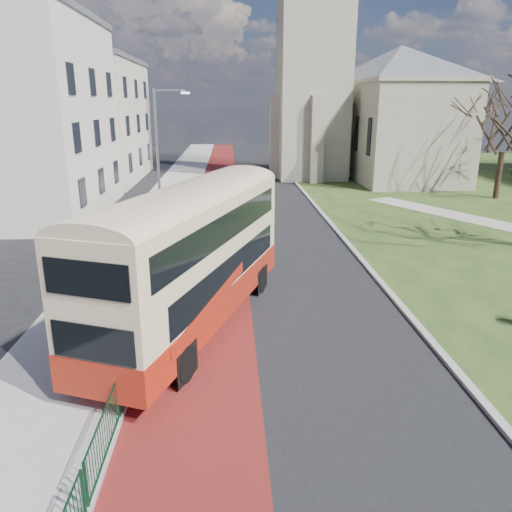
{
  "coord_description": "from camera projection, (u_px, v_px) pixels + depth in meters",
  "views": [
    {
      "loc": [
        -0.23,
        -12.67,
        7.32
      ],
      "look_at": [
        0.7,
        4.59,
        2.0
      ],
      "focal_mm": 35.0,
      "sensor_mm": 36.0,
      "label": 1
    }
  ],
  "objects": [
    {
      "name": "ground",
      "position": [
        240.0,
        370.0,
        14.25
      ],
      "size": [
        160.0,
        160.0,
        0.0
      ],
      "primitive_type": "plane",
      "color": "black",
      "rests_on": "ground"
    },
    {
      "name": "road_carriageway",
      "position": [
        256.0,
        217.0,
        33.42
      ],
      "size": [
        9.0,
        120.0,
        0.01
      ],
      "primitive_type": "cube",
      "color": "black",
      "rests_on": "ground"
    },
    {
      "name": "bus_lane",
      "position": [
        215.0,
        217.0,
        33.28
      ],
      "size": [
        3.4,
        120.0,
        0.01
      ],
      "primitive_type": "cube",
      "color": "#591414",
      "rests_on": "ground"
    },
    {
      "name": "pavement_west",
      "position": [
        158.0,
        217.0,
        33.07
      ],
      "size": [
        4.0,
        120.0,
        0.12
      ],
      "primitive_type": "cube",
      "color": "gray",
      "rests_on": "ground"
    },
    {
      "name": "kerb_west",
      "position": [
        188.0,
        217.0,
        33.17
      ],
      "size": [
        0.25,
        120.0,
        0.13
      ],
      "primitive_type": "cube",
      "color": "#999993",
      "rests_on": "ground"
    },
    {
      "name": "kerb_east",
      "position": [
        318.0,
        209.0,
        35.54
      ],
      "size": [
        0.25,
        80.0,
        0.13
      ],
      "primitive_type": "cube",
      "color": "#999993",
      "rests_on": "ground"
    },
    {
      "name": "pedestrian_railing",
      "position": [
        155.0,
        301.0,
        17.76
      ],
      "size": [
        0.07,
        24.0,
        1.12
      ],
      "color": "#0C3920",
      "rests_on": "ground"
    },
    {
      "name": "gothic_church",
      "position": [
        362.0,
        39.0,
        47.3
      ],
      "size": [
        16.38,
        18.0,
        40.0
      ],
      "color": "gray",
      "rests_on": "ground"
    },
    {
      "name": "street_block_near",
      "position": [
        18.0,
        116.0,
        32.61
      ],
      "size": [
        10.3,
        14.3,
        13.0
      ],
      "color": "beige",
      "rests_on": "ground"
    },
    {
      "name": "street_block_far",
      "position": [
        85.0,
        120.0,
        48.1
      ],
      "size": [
        10.3,
        16.3,
        11.5
      ],
      "color": "beige",
      "rests_on": "ground"
    },
    {
      "name": "streetlamp",
      "position": [
        160.0,
        150.0,
        29.86
      ],
      "size": [
        2.13,
        0.18,
        8.0
      ],
      "color": "gray",
      "rests_on": "pavement_west"
    },
    {
      "name": "bus",
      "position": [
        192.0,
        252.0,
        16.32
      ],
      "size": [
        6.29,
        11.3,
        4.64
      ],
      "rotation": [
        0.0,
        0.0,
        -0.36
      ],
      "color": "#A21F0E",
      "rests_on": "ground"
    },
    {
      "name": "winter_tree_far",
      "position": [
        507.0,
        114.0,
        37.81
      ],
      "size": [
        6.64,
        6.64,
        9.36
      ],
      "rotation": [
        0.0,
        0.0,
        0.04
      ],
      "color": "#2E2117",
      "rests_on": "grass_green"
    }
  ]
}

